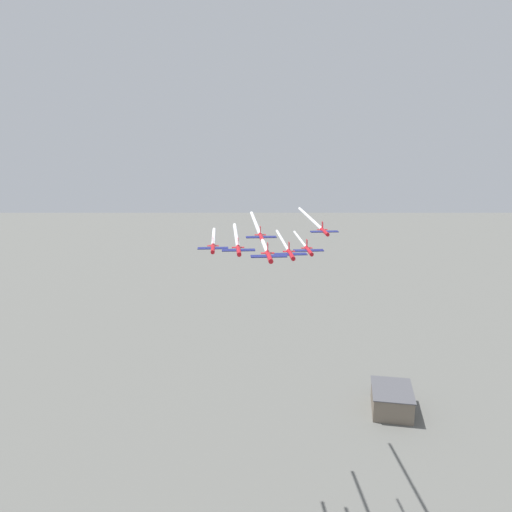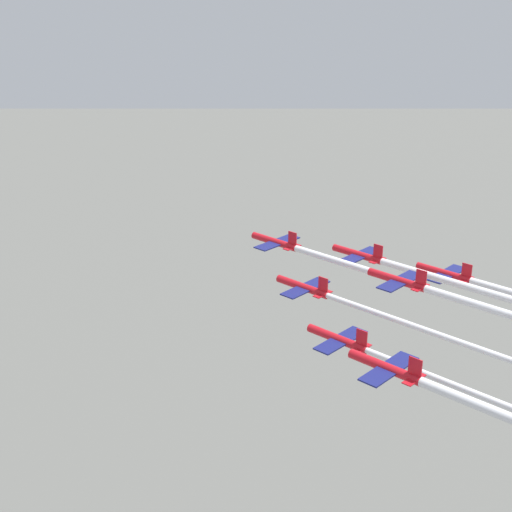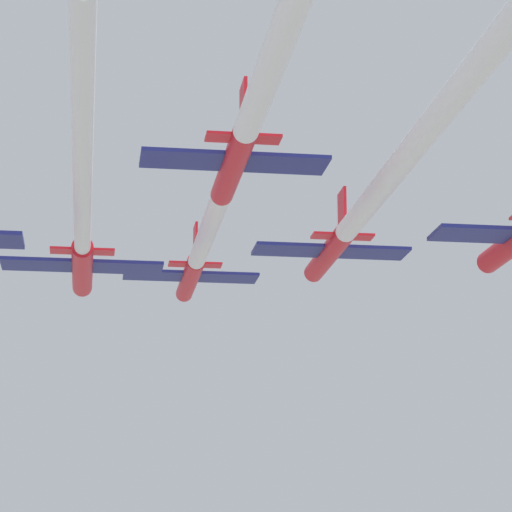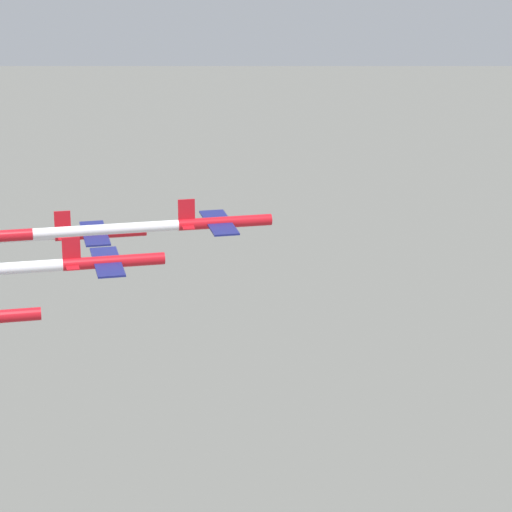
{
  "view_description": "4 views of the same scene",
  "coord_description": "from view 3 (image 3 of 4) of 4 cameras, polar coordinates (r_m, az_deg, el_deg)",
  "views": [
    {
      "loc": [
        -145.25,
        20.93,
        150.79
      ],
      "look_at": [
        -12.44,
        44.69,
        118.14
      ],
      "focal_mm": 35.0,
      "sensor_mm": 36.0,
      "label": 1
    },
    {
      "loc": [
        97.85,
        -31.97,
        164.27
      ],
      "look_at": [
        -14.51,
        40.28,
        113.07
      ],
      "focal_mm": 50.0,
      "sensor_mm": 36.0,
      "label": 2
    },
    {
      "loc": [
        80.7,
        56.3,
        95.87
      ],
      "look_at": [
        -4.26,
        47.17,
        117.67
      ],
      "focal_mm": 85.0,
      "sensor_mm": 36.0,
      "label": 3
    },
    {
      "loc": [
        -17.76,
        177.49,
        157.14
      ],
      "look_at": [
        -13.16,
        37.61,
        112.04
      ],
      "focal_mm": 85.0,
      "sensor_mm": 36.0,
      "label": 4
    }
  ],
  "objects": [
    {
      "name": "jet_4",
      "position": [
        67.02,
        -1.06,
        4.43
      ],
      "size": [
        11.09,
        10.75,
        3.72
      ],
      "rotation": [
        0.0,
        0.0,
        1.82
      ],
      "color": "red"
    },
    {
      "name": "jet_2",
      "position": [
        81.09,
        3.5,
        0.21
      ],
      "size": [
        11.09,
        10.75,
        3.72
      ],
      "rotation": [
        0.0,
        0.0,
        1.82
      ],
      "color": "red"
    },
    {
      "name": "smoke_trail_2",
      "position": [
        57.65,
        8.47,
        6.41
      ],
      "size": [
        39.47,
        11.1,
        1.32
      ],
      "rotation": [
        0.0,
        0.0,
        1.82
      ],
      "color": "white"
    },
    {
      "name": "smoke_trail_1",
      "position": [
        57.7,
        -8.16,
        4.73
      ],
      "size": [
        33.65,
        9.33,
        0.97
      ],
      "rotation": [
        0.0,
        0.0,
        1.82
      ],
      "color": "white"
    },
    {
      "name": "jet_1",
      "position": [
        79.16,
        -8.17,
        -0.47
      ],
      "size": [
        11.09,
        10.75,
        3.72
      ],
      "rotation": [
        0.0,
        0.0,
        1.82
      ],
      "color": "red"
    },
    {
      "name": "smoke_trail_0",
      "position": [
        74.17,
        -1.76,
        2.56
      ],
      "size": [
        29.68,
        8.57,
        1.23
      ],
      "rotation": [
        0.0,
        0.0,
        1.82
      ],
      "color": "white"
    },
    {
      "name": "jet_0",
      "position": [
        93.65,
        -3.11,
        -0.97
      ],
      "size": [
        11.09,
        10.75,
        3.72
      ],
      "rotation": [
        0.0,
        0.0,
        1.82
      ],
      "color": "red"
    }
  ]
}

